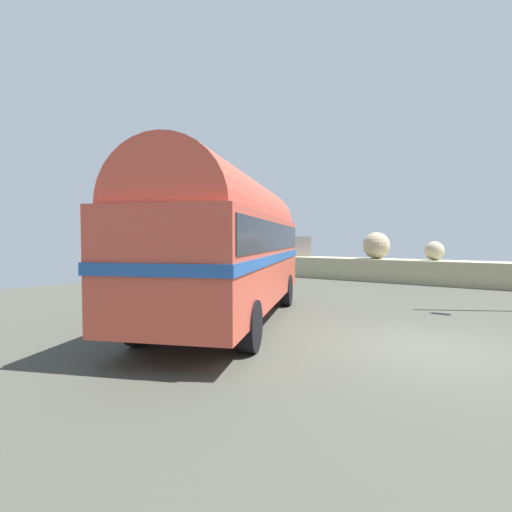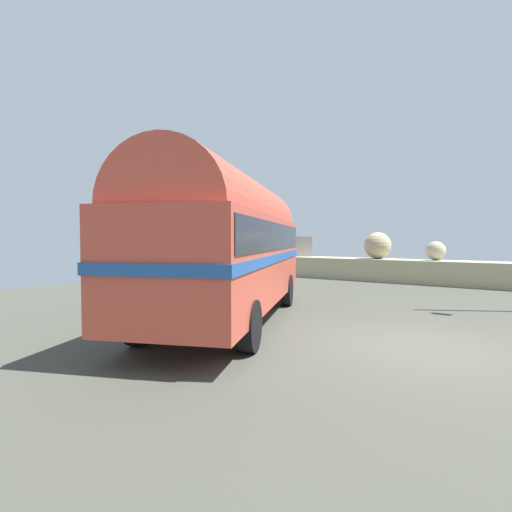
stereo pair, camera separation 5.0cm
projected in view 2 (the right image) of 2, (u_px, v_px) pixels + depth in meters
name	position (u px, v px, depth m)	size (l,w,h in m)	color
ground	(419.00, 348.00, 7.59)	(32.00, 26.00, 0.02)	#414339
breakwater	(483.00, 271.00, 17.25)	(31.36, 2.30, 2.43)	tan
vintage_coach	(230.00, 240.00, 9.97)	(5.70, 8.81, 3.70)	black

